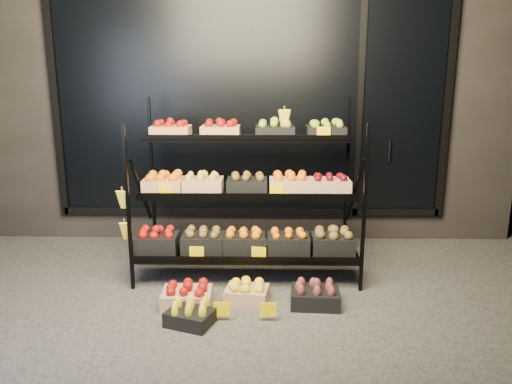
{
  "coord_description": "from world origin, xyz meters",
  "views": [
    {
      "loc": [
        0.16,
        -3.97,
        1.94
      ],
      "look_at": [
        0.08,
        0.55,
        0.82
      ],
      "focal_mm": 35.0,
      "sensor_mm": 36.0,
      "label": 1
    }
  ],
  "objects_px": {
    "floor_crate_midleft": "(190,314)",
    "floor_crate_midright": "(247,292)",
    "floor_crate_left": "(187,296)",
    "display_rack": "(245,194)"
  },
  "relations": [
    {
      "from": "floor_crate_midleft",
      "to": "floor_crate_midright",
      "type": "xyz_separation_m",
      "value": [
        0.43,
        0.41,
        0.0
      ]
    },
    {
      "from": "floor_crate_left",
      "to": "floor_crate_midright",
      "type": "relative_size",
      "value": 1.06
    },
    {
      "from": "floor_crate_midleft",
      "to": "floor_crate_midright",
      "type": "bearing_deg",
      "value": 64.28
    },
    {
      "from": "floor_crate_left",
      "to": "floor_crate_midleft",
      "type": "relative_size",
      "value": 1.01
    },
    {
      "from": "floor_crate_left",
      "to": "floor_crate_midleft",
      "type": "xyz_separation_m",
      "value": [
        0.07,
        -0.31,
        -0.01
      ]
    },
    {
      "from": "display_rack",
      "to": "floor_crate_left",
      "type": "relative_size",
      "value": 5.26
    },
    {
      "from": "display_rack",
      "to": "floor_crate_midleft",
      "type": "bearing_deg",
      "value": -110.39
    },
    {
      "from": "display_rack",
      "to": "floor_crate_midright",
      "type": "xyz_separation_m",
      "value": [
        0.04,
        -0.65,
        -0.7
      ]
    },
    {
      "from": "display_rack",
      "to": "floor_crate_midright",
      "type": "height_order",
      "value": "display_rack"
    },
    {
      "from": "floor_crate_left",
      "to": "display_rack",
      "type": "bearing_deg",
      "value": 57.06
    }
  ]
}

